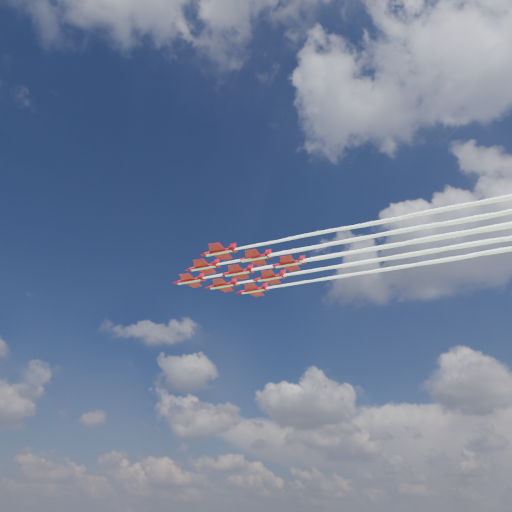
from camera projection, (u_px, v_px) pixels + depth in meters
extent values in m
cylinder|color=#AA091B|center=(189.00, 281.00, 171.08)|extent=(9.10, 3.68, 1.25)
cone|color=#AA091B|center=(175.00, 283.00, 172.81)|extent=(2.53, 1.82, 1.25)
cone|color=#AA091B|center=(203.00, 278.00, 169.45)|extent=(1.95, 1.56, 1.14)
ellipsoid|color=black|center=(184.00, 280.00, 172.02)|extent=(2.56, 1.64, 0.81)
cube|color=#AA091B|center=(191.00, 281.00, 170.87)|extent=(6.35, 11.06, 0.16)
cube|color=#AA091B|center=(201.00, 279.00, 169.69)|extent=(2.65, 4.37, 0.14)
cube|color=#AA091B|center=(202.00, 276.00, 170.12)|extent=(1.79, 0.65, 2.05)
cube|color=white|center=(189.00, 282.00, 170.80)|extent=(8.49, 3.31, 0.14)
cylinder|color=#AA091B|center=(203.00, 267.00, 162.28)|extent=(9.10, 3.68, 1.25)
cone|color=#AA091B|center=(188.00, 270.00, 164.01)|extent=(2.53, 1.82, 1.25)
cone|color=#AA091B|center=(218.00, 264.00, 160.66)|extent=(1.95, 1.56, 1.14)
ellipsoid|color=black|center=(197.00, 267.00, 163.22)|extent=(2.56, 1.64, 0.81)
cube|color=#AA091B|center=(205.00, 267.00, 162.08)|extent=(6.35, 11.06, 0.16)
cube|color=#AA091B|center=(216.00, 265.00, 160.90)|extent=(2.65, 4.37, 0.14)
cube|color=#AA091B|center=(217.00, 262.00, 161.33)|extent=(1.79, 0.65, 2.05)
cube|color=white|center=(203.00, 269.00, 162.01)|extent=(8.49, 3.31, 0.14)
cylinder|color=#AA091B|center=(222.00, 286.00, 174.46)|extent=(9.10, 3.68, 1.25)
cone|color=#AA091B|center=(207.00, 288.00, 176.19)|extent=(2.53, 1.82, 1.25)
cone|color=#AA091B|center=(236.00, 283.00, 172.83)|extent=(1.95, 1.56, 1.14)
ellipsoid|color=black|center=(216.00, 285.00, 175.40)|extent=(2.56, 1.64, 0.81)
cube|color=#AA091B|center=(223.00, 285.00, 174.26)|extent=(6.35, 11.06, 0.16)
cube|color=#AA091B|center=(234.00, 284.00, 173.08)|extent=(2.65, 4.37, 0.14)
cube|color=#AA091B|center=(234.00, 281.00, 173.50)|extent=(1.79, 0.65, 2.05)
cube|color=white|center=(222.00, 287.00, 174.18)|extent=(8.49, 3.31, 0.14)
cylinder|color=#AA091B|center=(219.00, 252.00, 153.49)|extent=(9.10, 3.68, 1.25)
cone|color=#AA091B|center=(202.00, 255.00, 155.22)|extent=(2.53, 1.82, 1.25)
cone|color=#AA091B|center=(235.00, 249.00, 151.86)|extent=(1.95, 1.56, 1.14)
ellipsoid|color=black|center=(212.00, 252.00, 154.43)|extent=(2.56, 1.64, 0.81)
cube|color=#AA091B|center=(221.00, 252.00, 153.29)|extent=(6.35, 11.06, 0.16)
cube|color=#AA091B|center=(233.00, 249.00, 152.11)|extent=(2.65, 4.37, 0.14)
cube|color=#AA091B|center=(233.00, 246.00, 152.53)|extent=(1.79, 0.65, 2.05)
cube|color=white|center=(219.00, 253.00, 153.21)|extent=(8.49, 3.31, 0.14)
cylinder|color=#AA091B|center=(237.00, 272.00, 165.67)|extent=(9.10, 3.68, 1.25)
cone|color=#AA091B|center=(222.00, 275.00, 167.40)|extent=(2.53, 1.82, 1.25)
cone|color=#AA091B|center=(252.00, 270.00, 164.04)|extent=(1.95, 1.56, 1.14)
ellipsoid|color=black|center=(231.00, 272.00, 166.61)|extent=(2.56, 1.64, 0.81)
cube|color=#AA091B|center=(239.00, 272.00, 165.47)|extent=(6.35, 11.06, 0.16)
cube|color=#AA091B|center=(250.00, 270.00, 164.28)|extent=(2.65, 4.37, 0.14)
cube|color=#AA091B|center=(251.00, 267.00, 164.71)|extent=(1.79, 0.65, 2.05)
cube|color=white|center=(237.00, 274.00, 165.39)|extent=(8.49, 3.31, 0.14)
cylinder|color=#AA091B|center=(253.00, 290.00, 177.85)|extent=(9.10, 3.68, 1.25)
cone|color=#AA091B|center=(238.00, 293.00, 179.58)|extent=(2.53, 1.82, 1.25)
cone|color=#AA091B|center=(267.00, 288.00, 176.22)|extent=(1.95, 1.56, 1.14)
ellipsoid|color=black|center=(247.00, 290.00, 178.79)|extent=(2.56, 1.64, 0.81)
cube|color=#AA091B|center=(255.00, 290.00, 177.64)|extent=(6.35, 11.06, 0.16)
cube|color=#AA091B|center=(265.00, 288.00, 176.46)|extent=(2.65, 4.37, 0.14)
cube|color=#AA091B|center=(266.00, 286.00, 176.89)|extent=(1.79, 0.65, 2.05)
cube|color=white|center=(253.00, 292.00, 177.57)|extent=(8.49, 3.31, 0.14)
cylinder|color=#AA091B|center=(254.00, 258.00, 156.88)|extent=(9.10, 3.68, 1.25)
cone|color=#AA091B|center=(238.00, 261.00, 158.61)|extent=(2.53, 1.82, 1.25)
cone|color=#AA091B|center=(270.00, 255.00, 155.25)|extent=(1.95, 1.56, 1.14)
ellipsoid|color=black|center=(248.00, 258.00, 157.82)|extent=(2.56, 1.64, 0.81)
cube|color=#AA091B|center=(256.00, 258.00, 156.67)|extent=(6.35, 11.06, 0.16)
cube|color=#AA091B|center=(268.00, 255.00, 155.49)|extent=(2.65, 4.37, 0.14)
cube|color=#AA091B|center=(269.00, 252.00, 155.92)|extent=(1.79, 0.65, 2.05)
cube|color=white|center=(254.00, 259.00, 156.60)|extent=(8.49, 3.31, 0.14)
cylinder|color=#AA091B|center=(270.00, 278.00, 169.05)|extent=(9.10, 3.68, 1.25)
cone|color=#AA091B|center=(254.00, 280.00, 170.78)|extent=(2.53, 1.82, 1.25)
cone|color=#AA091B|center=(285.00, 275.00, 167.43)|extent=(1.95, 1.56, 1.14)
ellipsoid|color=black|center=(263.00, 277.00, 169.99)|extent=(2.56, 1.64, 0.81)
cube|color=#AA091B|center=(271.00, 278.00, 168.85)|extent=(6.35, 11.06, 0.16)
cube|color=#AA091B|center=(283.00, 276.00, 167.67)|extent=(2.65, 4.37, 0.14)
cube|color=#AA091B|center=(283.00, 273.00, 168.10)|extent=(1.79, 0.65, 2.05)
cube|color=white|center=(270.00, 279.00, 168.78)|extent=(8.49, 3.31, 0.14)
cylinder|color=#AA091B|center=(288.00, 264.00, 160.26)|extent=(9.10, 3.68, 1.25)
cone|color=#AA091B|center=(272.00, 267.00, 161.99)|extent=(2.53, 1.82, 1.25)
cone|color=#AA091B|center=(304.00, 261.00, 158.63)|extent=(1.95, 1.56, 1.14)
ellipsoid|color=black|center=(282.00, 263.00, 161.20)|extent=(2.56, 1.64, 0.81)
cube|color=#AA091B|center=(290.00, 264.00, 160.06)|extent=(6.35, 11.06, 0.16)
cube|color=#AA091B|center=(302.00, 261.00, 158.88)|extent=(2.65, 4.37, 0.14)
cube|color=#AA091B|center=(303.00, 258.00, 159.30)|extent=(1.79, 0.65, 2.05)
cube|color=white|center=(288.00, 265.00, 159.98)|extent=(8.49, 3.31, 0.14)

